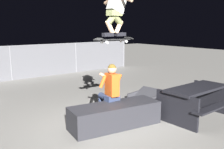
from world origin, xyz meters
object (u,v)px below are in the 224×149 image
(ledge_box_main, at_px, (115,115))
(kicker_ramp, at_px, (145,97))
(skateboard, at_px, (114,40))
(person_sitting_on_ledge, at_px, (110,89))
(skater_airborne, at_px, (116,8))
(picnic_table_back, at_px, (196,97))

(ledge_box_main, xyz_separation_m, kicker_ramp, (2.00, 1.07, -0.19))
(skateboard, height_order, kicker_ramp, skateboard)
(person_sitting_on_ledge, height_order, skater_airborne, skater_airborne)
(skater_airborne, bearing_deg, picnic_table_back, -33.69)
(skateboard, xyz_separation_m, picnic_table_back, (1.65, -1.06, -1.37))
(ledge_box_main, relative_size, kicker_ramp, 1.94)
(kicker_ramp, bearing_deg, ledge_box_main, -151.92)
(person_sitting_on_ledge, bearing_deg, kicker_ramp, 20.47)
(skateboard, distance_m, picnic_table_back, 2.40)
(ledge_box_main, distance_m, skater_airborne, 2.34)
(person_sitting_on_ledge, xyz_separation_m, picnic_table_back, (1.73, -1.13, -0.25))
(skater_airborne, bearing_deg, person_sitting_on_ledge, 155.26)
(ledge_box_main, xyz_separation_m, picnic_table_back, (1.88, -0.75, 0.25))
(ledge_box_main, height_order, person_sitting_on_ledge, person_sitting_on_ledge)
(person_sitting_on_ledge, bearing_deg, skater_airborne, -24.74)
(picnic_table_back, bearing_deg, person_sitting_on_ledge, 146.95)
(ledge_box_main, distance_m, skateboard, 1.66)
(skater_airborne, relative_size, picnic_table_back, 0.65)
(picnic_table_back, bearing_deg, skateboard, 147.28)
(person_sitting_on_ledge, relative_size, picnic_table_back, 0.77)
(skateboard, bearing_deg, person_sitting_on_ledge, 140.71)
(skateboard, xyz_separation_m, kicker_ramp, (1.78, 0.76, -1.81))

